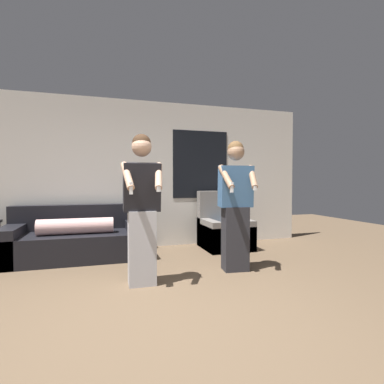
# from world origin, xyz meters

# --- Properties ---
(ground_plane) EXTENTS (14.00, 14.00, 0.00)m
(ground_plane) POSITION_xyz_m (0.00, 0.00, 0.00)
(ground_plane) COLOR brown
(wall_back) EXTENTS (6.77, 0.07, 2.70)m
(wall_back) POSITION_xyz_m (0.02, 3.19, 1.35)
(wall_back) COLOR silver
(wall_back) RESTS_ON ground_plane
(couch) EXTENTS (2.09, 0.99, 0.83)m
(couch) POSITION_xyz_m (-0.93, 2.66, 0.29)
(couch) COLOR black
(couch) RESTS_ON ground_plane
(armchair) EXTENTS (0.82, 0.85, 1.04)m
(armchair) POSITION_xyz_m (1.60, 2.67, 0.32)
(armchair) COLOR slate
(armchair) RESTS_ON ground_plane
(person_left) EXTENTS (0.49, 0.48, 1.77)m
(person_left) POSITION_xyz_m (-0.10, 1.12, 0.91)
(person_left) COLOR #B2B2B7
(person_left) RESTS_ON ground_plane
(person_right) EXTENTS (0.50, 0.50, 1.77)m
(person_right) POSITION_xyz_m (1.19, 1.33, 0.90)
(person_right) COLOR #28282D
(person_right) RESTS_ON ground_plane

